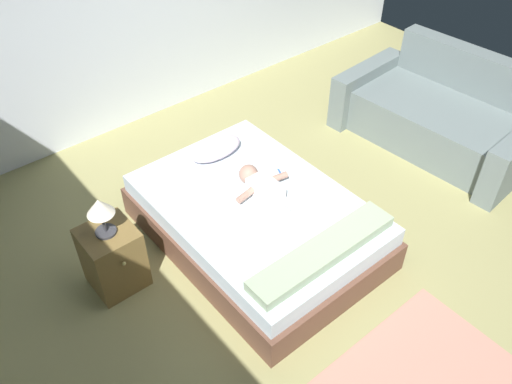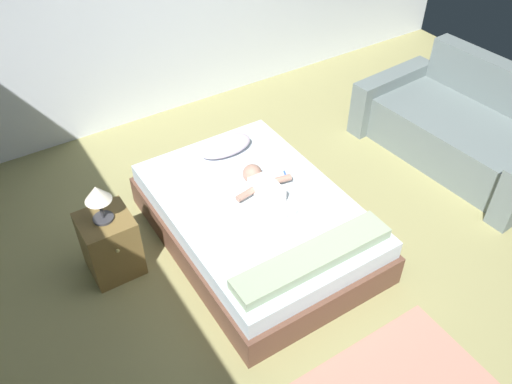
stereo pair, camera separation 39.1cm
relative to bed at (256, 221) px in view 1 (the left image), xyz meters
name	(u,v)px [view 1 (the left image)]	position (x,y,z in m)	size (l,w,h in m)	color
ground_plane	(337,269)	(0.29, -0.68, -0.21)	(8.00, 8.00, 0.00)	#96915A
bed	(256,221)	(0.00, 0.00, 0.00)	(1.40, 2.03, 0.43)	brown
pillow	(216,149)	(0.12, 0.70, 0.29)	(0.50, 0.26, 0.14)	silver
baby	(262,186)	(0.11, 0.06, 0.29)	(0.52, 0.61, 0.16)	white
toothbrush	(280,171)	(0.39, 0.16, 0.23)	(0.06, 0.12, 0.02)	blue
couch	(441,115)	(2.41, -0.09, 0.09)	(1.25, 2.01, 0.89)	slate
nightstand	(113,258)	(-1.13, 0.34, 0.06)	(0.39, 0.42, 0.55)	brown
lamp	(100,209)	(-1.13, 0.34, 0.57)	(0.20, 0.20, 0.32)	#333338
blanket	(323,252)	(0.00, -0.76, 0.26)	(1.26, 0.25, 0.09)	#99AD8A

